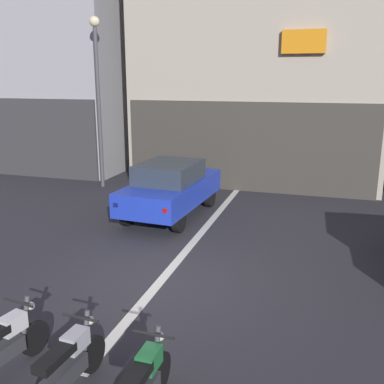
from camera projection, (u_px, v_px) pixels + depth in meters
name	position (u px, v px, depth m)	size (l,w,h in m)	color
ground_plane	(159.00, 283.00, 8.87)	(120.00, 120.00, 0.00)	#2B2B30
lane_centre_line	(226.00, 204.00, 14.42)	(0.20, 18.00, 0.01)	silver
car_blue_crossing_near	(171.00, 187.00, 12.96)	(2.02, 4.21, 1.64)	black
street_lamp	(98.00, 85.00, 15.79)	(0.36, 0.36, 6.08)	#47474C
motorcycle_white_row_leftmost	(3.00, 346.00, 6.00)	(0.55, 1.66, 0.98)	black
motorcycle_silver_row_left_mid	(68.00, 365.00, 5.59)	(0.55, 1.67, 0.98)	black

